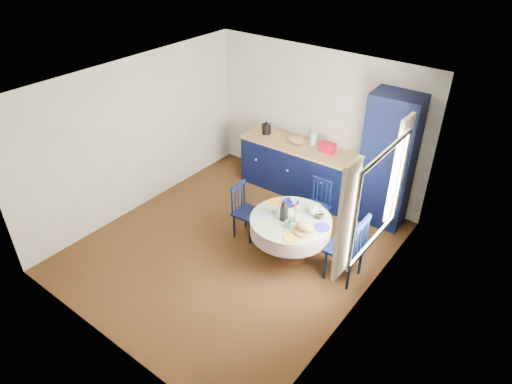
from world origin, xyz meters
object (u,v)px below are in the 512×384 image
(dining_table, at_px, (291,226))
(cobalt_bowl, at_px, (290,204))
(mug_b, at_px, (288,224))
(mug_a, at_px, (277,210))
(mug_c, at_px, (320,216))
(chair_left, at_px, (245,211))
(chair_far, at_px, (316,205))
(pantry_cabinet, at_px, (388,161))
(kitchen_counter, at_px, (297,167))
(chair_right, at_px, (348,248))
(mug_d, at_px, (294,201))

(dining_table, bearing_deg, cobalt_bowl, 127.52)
(mug_b, xyz_separation_m, cobalt_bowl, (-0.26, 0.45, -0.01))
(mug_a, xyz_separation_m, mug_c, (0.55, 0.25, 0.00))
(chair_left, xyz_separation_m, chair_far, (0.77, 0.80, -0.02))
(mug_b, bearing_deg, pantry_cabinet, 73.45)
(kitchen_counter, distance_m, cobalt_bowl, 1.54)
(kitchen_counter, relative_size, cobalt_bowl, 8.86)
(chair_far, height_order, mug_c, chair_far)
(pantry_cabinet, distance_m, mug_a, 1.94)
(dining_table, relative_size, chair_right, 1.12)
(pantry_cabinet, xyz_separation_m, mug_d, (-0.80, -1.37, -0.34))
(mug_b, bearing_deg, mug_c, 60.51)
(mug_c, bearing_deg, dining_table, -140.78)
(dining_table, distance_m, mug_d, 0.41)
(chair_right, bearing_deg, mug_c, -105.71)
(chair_far, distance_m, cobalt_bowl, 0.66)
(pantry_cabinet, relative_size, chair_left, 2.46)
(chair_far, height_order, chair_right, chair_right)
(pantry_cabinet, height_order, chair_left, pantry_cabinet)
(chair_far, height_order, mug_d, chair_far)
(dining_table, bearing_deg, mug_c, 39.22)
(pantry_cabinet, relative_size, chair_far, 2.55)
(pantry_cabinet, relative_size, dining_table, 1.88)
(chair_left, xyz_separation_m, mug_a, (0.61, -0.05, 0.29))
(pantry_cabinet, height_order, mug_d, pantry_cabinet)
(dining_table, bearing_deg, pantry_cabinet, 70.01)
(chair_left, xyz_separation_m, cobalt_bowl, (0.65, 0.22, 0.28))
(mug_b, bearing_deg, mug_d, 115.32)
(chair_right, bearing_deg, mug_b, -70.70)
(chair_right, bearing_deg, mug_d, -103.30)
(chair_far, bearing_deg, mug_a, -99.87)
(mug_a, distance_m, mug_d, 0.34)
(pantry_cabinet, distance_m, cobalt_bowl, 1.69)
(dining_table, height_order, mug_b, dining_table)
(pantry_cabinet, relative_size, mug_d, 21.53)
(dining_table, xyz_separation_m, mug_b, (0.06, -0.18, 0.16))
(kitchen_counter, bearing_deg, mug_c, -48.92)
(pantry_cabinet, bearing_deg, kitchen_counter, 179.37)
(chair_far, xyz_separation_m, mug_a, (-0.17, -0.85, 0.31))
(chair_far, distance_m, mug_d, 0.61)
(pantry_cabinet, relative_size, mug_c, 18.02)
(chair_left, xyz_separation_m, mug_d, (0.68, 0.28, 0.29))
(chair_far, xyz_separation_m, mug_c, (0.39, -0.60, 0.31))
(dining_table, xyz_separation_m, chair_far, (-0.09, 0.84, -0.15))
(pantry_cabinet, bearing_deg, mug_b, -110.79)
(mug_b, bearing_deg, chair_left, 165.97)
(mug_c, bearing_deg, mug_d, 170.79)
(pantry_cabinet, xyz_separation_m, cobalt_bowl, (-0.82, -1.43, -0.35))
(mug_b, bearing_deg, chair_right, 20.66)
(mug_a, relative_size, mug_d, 1.16)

